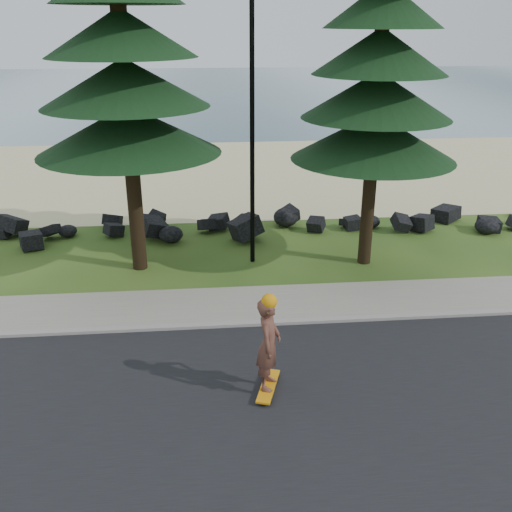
# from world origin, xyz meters

# --- Properties ---
(ground) EXTENTS (160.00, 160.00, 0.00)m
(ground) POSITION_xyz_m (0.00, 0.00, 0.00)
(ground) COLOR #264716
(ground) RESTS_ON ground
(road) EXTENTS (160.00, 7.00, 0.02)m
(road) POSITION_xyz_m (0.00, -4.50, 0.01)
(road) COLOR black
(road) RESTS_ON ground
(kerb) EXTENTS (160.00, 0.20, 0.10)m
(kerb) POSITION_xyz_m (0.00, -0.90, 0.05)
(kerb) COLOR gray
(kerb) RESTS_ON ground
(sidewalk) EXTENTS (160.00, 2.00, 0.08)m
(sidewalk) POSITION_xyz_m (0.00, 0.20, 0.04)
(sidewalk) COLOR gray
(sidewalk) RESTS_ON ground
(beach_sand) EXTENTS (160.00, 15.00, 0.01)m
(beach_sand) POSITION_xyz_m (0.00, 14.50, 0.01)
(beach_sand) COLOR beige
(beach_sand) RESTS_ON ground
(ocean) EXTENTS (160.00, 58.00, 0.01)m
(ocean) POSITION_xyz_m (0.00, 51.00, 0.00)
(ocean) COLOR #31515E
(ocean) RESTS_ON ground
(seawall_boulders) EXTENTS (60.00, 2.40, 1.10)m
(seawall_boulders) POSITION_xyz_m (0.00, 5.60, 0.00)
(seawall_boulders) COLOR black
(seawall_boulders) RESTS_ON ground
(lamp_post) EXTENTS (0.25, 0.14, 8.14)m
(lamp_post) POSITION_xyz_m (0.00, 3.20, 4.13)
(lamp_post) COLOR black
(lamp_post) RESTS_ON ground
(skateboarder) EXTENTS (0.67, 1.22, 2.21)m
(skateboarder) POSITION_xyz_m (-0.26, -3.63, 1.11)
(skateboarder) COLOR orange
(skateboarder) RESTS_ON ground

